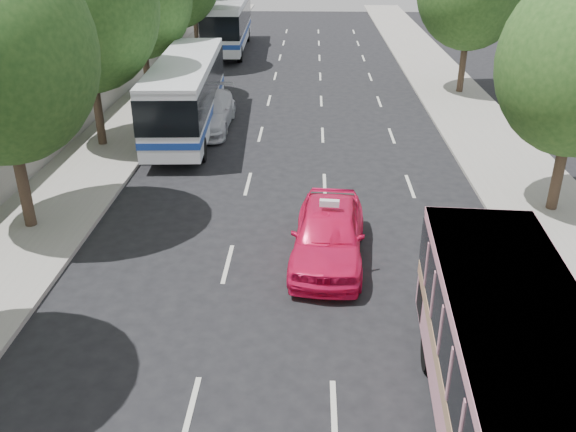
{
  "coord_description": "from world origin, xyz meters",
  "views": [
    {
      "loc": [
        0.43,
        -11.19,
        8.9
      ],
      "look_at": [
        -0.15,
        3.93,
        1.6
      ],
      "focal_mm": 38.0,
      "sensor_mm": 36.0,
      "label": 1
    }
  ],
  "objects_px": {
    "pink_taxi": "(328,233)",
    "white_pickup": "(207,112)",
    "tour_coach_front": "(187,89)",
    "tour_coach_rear": "(228,20)",
    "pink_bus": "(522,393)"
  },
  "relations": [
    {
      "from": "pink_bus",
      "to": "white_pickup",
      "type": "relative_size",
      "value": 1.7
    },
    {
      "from": "pink_taxi",
      "to": "tour_coach_rear",
      "type": "relative_size",
      "value": 0.4
    },
    {
      "from": "pink_bus",
      "to": "pink_taxi",
      "type": "xyz_separation_m",
      "value": [
        -3.0,
        7.64,
        -1.04
      ]
    },
    {
      "from": "pink_taxi",
      "to": "white_pickup",
      "type": "distance_m",
      "value": 13.59
    },
    {
      "from": "pink_bus",
      "to": "pink_taxi",
      "type": "bearing_deg",
      "value": 114.87
    },
    {
      "from": "tour_coach_rear",
      "to": "tour_coach_front",
      "type": "bearing_deg",
      "value": -90.04
    },
    {
      "from": "pink_taxi",
      "to": "tour_coach_front",
      "type": "relative_size",
      "value": 0.44
    },
    {
      "from": "pink_bus",
      "to": "tour_coach_rear",
      "type": "xyz_separation_m",
      "value": [
        -9.96,
        39.84,
        0.36
      ]
    },
    {
      "from": "pink_taxi",
      "to": "tour_coach_front",
      "type": "height_order",
      "value": "tour_coach_front"
    },
    {
      "from": "tour_coach_front",
      "to": "tour_coach_rear",
      "type": "xyz_separation_m",
      "value": [
        -0.69,
        20.35,
        0.22
      ]
    },
    {
      "from": "tour_coach_front",
      "to": "tour_coach_rear",
      "type": "bearing_deg",
      "value": 88.89
    },
    {
      "from": "pink_bus",
      "to": "pink_taxi",
      "type": "relative_size",
      "value": 1.92
    },
    {
      "from": "pink_bus",
      "to": "white_pickup",
      "type": "height_order",
      "value": "pink_bus"
    },
    {
      "from": "pink_bus",
      "to": "tour_coach_front",
      "type": "relative_size",
      "value": 0.85
    },
    {
      "from": "tour_coach_front",
      "to": "white_pickup",
      "type": "bearing_deg",
      "value": 34.44
    }
  ]
}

